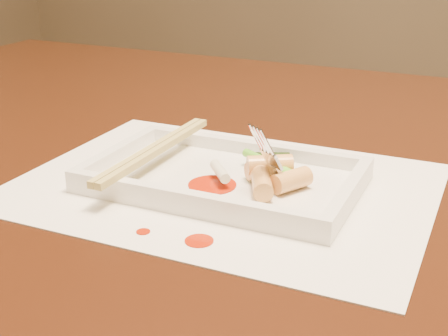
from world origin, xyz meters
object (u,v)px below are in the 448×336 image
at_px(table, 237,219).
at_px(plate_base, 224,181).
at_px(fork, 301,109).
at_px(placemat, 224,186).
at_px(chopstick_a, 151,149).

distance_m(table, plate_base, 0.17).
relative_size(plate_base, fork, 1.86).
bearing_deg(fork, table, 135.30).
relative_size(placemat, chopstick_a, 1.91).
xyz_separation_m(plate_base, chopstick_a, (-0.08, 0.00, 0.02)).
distance_m(plate_base, chopstick_a, 0.08).
height_order(table, fork, fork).
distance_m(table, fork, 0.24).
bearing_deg(placemat, chopstick_a, 180.00).
xyz_separation_m(chopstick_a, fork, (0.15, 0.02, 0.06)).
distance_m(table, chopstick_a, 0.19).
distance_m(plate_base, fork, 0.11).
bearing_deg(chopstick_a, plate_base, 0.00).
bearing_deg(plate_base, chopstick_a, 180.00).
distance_m(placemat, plate_base, 0.00).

